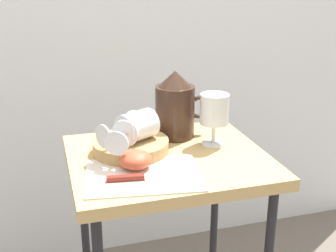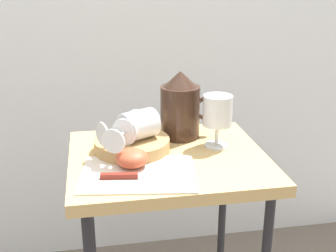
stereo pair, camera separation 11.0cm
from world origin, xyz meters
The scene contains 10 objects.
curtain_drape centered at (0.00, 0.63, 1.00)m, with size 2.40×0.03×2.00m, color white.
table centered at (0.00, 0.00, 0.60)m, with size 0.50×0.43×0.68m.
linen_napkin centered at (-0.09, -0.10, 0.68)m, with size 0.26×0.20×0.00m, color silver.
basket_tray centered at (-0.09, 0.04, 0.70)m, with size 0.20×0.20×0.04m, color tan.
pitcher centered at (0.06, 0.13, 0.76)m, with size 0.16×0.11×0.19m.
wine_glass_upright centered at (0.14, 0.04, 0.78)m, with size 0.08×0.08×0.14m.
wine_glass_tipped_near centered at (-0.07, 0.04, 0.76)m, with size 0.17×0.13×0.08m.
wine_glass_tipped_far centered at (-0.09, 0.04, 0.75)m, with size 0.13×0.16×0.07m.
apple_half_left centered at (-0.10, -0.06, 0.71)m, with size 0.08×0.08×0.04m, color #C15133.
knife centered at (-0.10, -0.12, 0.69)m, with size 0.22×0.05×0.01m.
Camera 1 is at (-0.29, -1.00, 1.14)m, focal length 47.14 mm.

